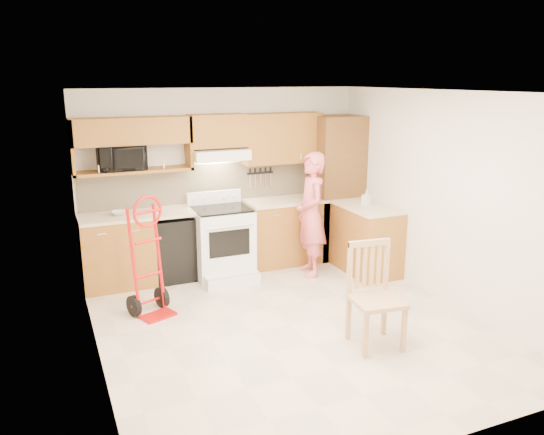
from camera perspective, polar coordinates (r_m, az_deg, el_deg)
floor at (r=6.11m, az=1.89°, el=-11.23°), size 4.00×4.50×0.02m
ceiling at (r=5.50m, az=2.11°, el=13.12°), size 4.00×4.50×0.02m
wall_back at (r=7.73m, az=-5.16°, el=4.08°), size 4.00×0.02×2.50m
wall_front at (r=3.85m, az=16.55°, el=-7.32°), size 4.00×0.02×2.50m
wall_left at (r=5.18m, az=-18.59°, el=-1.87°), size 0.02×4.50×2.50m
wall_right at (r=6.76m, az=17.61°, el=1.94°), size 0.02×4.50×2.50m
backsplash at (r=7.72m, az=-5.10°, el=3.69°), size 3.92×0.03×0.55m
lower_cab_left at (r=7.31m, az=-15.88°, el=-3.52°), size 0.90×0.60×0.90m
dishwasher at (r=7.44m, az=-10.14°, el=-3.07°), size 0.60×0.60×0.85m
lower_cab_right at (r=7.93m, az=1.38°, el=-1.54°), size 1.14×0.60×0.90m
countertop_left at (r=7.22m, az=-13.79°, el=0.29°), size 1.50×0.63×0.04m
countertop_right at (r=7.81m, az=1.40°, el=1.77°), size 1.14×0.63×0.04m
cab_return_right at (r=7.66m, az=9.82°, el=-2.33°), size 0.60×1.00×0.90m
countertop_return at (r=7.54m, az=9.97°, el=1.09°), size 0.63×1.00×0.04m
pantry_tall at (r=8.15m, az=6.66°, el=3.16°), size 0.70×0.60×2.10m
upper_cab_left at (r=7.18m, az=-14.48°, el=8.76°), size 1.50×0.33×0.34m
upper_shelf_mw at (r=7.24m, az=-14.23°, el=4.75°), size 1.50×0.33×0.04m
upper_cab_center at (r=7.44m, az=-5.75°, el=9.02°), size 0.76×0.33×0.44m
upper_cab_right at (r=7.79m, az=1.02°, el=8.30°), size 1.14×0.33×0.70m
range_hood at (r=7.41m, az=-5.53°, el=6.60°), size 0.76×0.46×0.14m
knife_strip at (r=7.87m, az=-1.22°, el=4.25°), size 0.40×0.05×0.29m
microwave at (r=7.19m, az=-15.48°, el=6.06°), size 0.59×0.42×0.32m
range at (r=7.32m, az=-5.14°, el=-2.06°), size 0.76×1.00×1.12m
person at (r=7.35m, az=4.09°, el=0.31°), size 0.50×0.68×1.69m
hand_truck at (r=6.27m, az=-12.59°, el=-4.61°), size 0.62×0.60×1.25m
dining_chair at (r=5.55m, az=10.91°, el=-8.16°), size 0.53×0.57×1.05m
soap_bottle at (r=7.55m, az=9.84°, el=2.08°), size 0.12×0.12×0.21m
bowl at (r=7.18m, az=-15.64°, el=0.45°), size 0.25×0.25×0.05m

